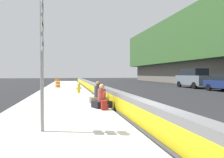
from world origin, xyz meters
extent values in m
plane|color=#232326|center=(0.00, 0.00, 0.00)|extent=(160.00, 160.00, 0.00)
cube|color=#B5B2A8|center=(0.00, 2.65, 0.07)|extent=(80.00, 4.40, 0.14)
cube|color=slate|center=(0.00, 0.00, 0.42)|extent=(76.00, 0.44, 0.85)
cube|color=gold|center=(0.00, 0.23, 0.38)|extent=(74.48, 0.01, 0.54)
cylinder|color=gray|center=(0.10, 2.97, 1.94)|extent=(0.09, 0.09, 3.60)
cube|color=white|center=(0.10, 2.95, 3.44)|extent=(0.44, 0.02, 0.36)
cube|color=#1956AD|center=(0.10, 2.93, 3.44)|extent=(0.30, 0.01, 0.10)
cube|color=white|center=(0.10, 2.95, 2.94)|extent=(0.44, 0.02, 0.36)
cube|color=black|center=(0.10, 2.93, 2.94)|extent=(0.30, 0.01, 0.10)
cube|color=white|center=(0.10, 2.95, 2.44)|extent=(0.44, 0.02, 0.36)
cube|color=#1956AD|center=(0.10, 2.93, 2.44)|extent=(0.30, 0.01, 0.10)
cylinder|color=gold|center=(10.96, 1.43, 0.50)|extent=(0.24, 0.24, 0.72)
cone|color=gray|center=(10.96, 1.43, 0.94)|extent=(0.26, 0.26, 0.16)
cylinder|color=gray|center=(10.96, 1.26, 0.54)|extent=(0.10, 0.12, 0.10)
cylinder|color=gray|center=(10.96, 1.60, 0.54)|extent=(0.10, 0.12, 0.10)
cube|color=black|center=(3.68, 0.79, 0.28)|extent=(0.87, 0.94, 0.29)
cylinder|color=#AD3D33|center=(3.68, 0.79, 0.70)|extent=(0.37, 0.37, 0.54)
sphere|color=tan|center=(3.68, 0.79, 1.09)|extent=(0.24, 0.24, 0.24)
cylinder|color=#AD3D33|center=(3.88, 0.85, 0.64)|extent=(0.30, 0.21, 0.48)
cylinder|color=#AD3D33|center=(3.49, 0.72, 0.64)|extent=(0.30, 0.21, 0.48)
cube|color=#706651|center=(5.14, 0.75, 0.29)|extent=(0.73, 0.85, 0.31)
cylinder|color=#333842|center=(5.14, 0.75, 0.74)|extent=(0.39, 0.39, 0.58)
sphere|color=#8E6647|center=(5.14, 0.75, 1.16)|extent=(0.26, 0.26, 0.26)
cylinder|color=#333842|center=(5.36, 0.76, 0.68)|extent=(0.30, 0.15, 0.51)
cylinder|color=#333842|center=(4.93, 0.74, 0.68)|extent=(0.30, 0.15, 0.51)
cube|color=maroon|center=(3.02, 0.80, 0.34)|extent=(0.32, 0.22, 0.40)
cube|color=maroon|center=(3.02, 0.66, 0.28)|extent=(0.22, 0.06, 0.20)
cylinder|color=orange|center=(18.71, 3.38, 0.61)|extent=(0.52, 0.52, 0.95)
cylinder|color=white|center=(18.71, 3.38, 0.80)|extent=(0.54, 0.54, 0.10)
cylinder|color=white|center=(18.71, 3.38, 0.47)|extent=(0.54, 0.54, 0.10)
cylinder|color=black|center=(12.49, -11.36, 0.33)|extent=(0.66, 0.24, 0.66)
cylinder|color=black|center=(12.53, -13.09, 0.33)|extent=(0.66, 0.24, 0.66)
cube|color=slate|center=(16.57, -12.34, 0.93)|extent=(4.83, 2.00, 1.10)
cube|color=black|center=(16.47, -12.34, 1.88)|extent=(3.13, 1.78, 0.80)
cylinder|color=black|center=(18.09, -11.39, 0.38)|extent=(0.76, 0.23, 0.76)
cylinder|color=black|center=(18.12, -13.24, 0.38)|extent=(0.76, 0.23, 0.76)
cylinder|color=black|center=(15.02, -11.45, 0.38)|extent=(0.76, 0.23, 0.76)
cylinder|color=black|center=(15.05, -13.29, 0.38)|extent=(0.76, 0.23, 0.76)
camera|label=1|loc=(-5.64, 2.31, 1.66)|focal=33.46mm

